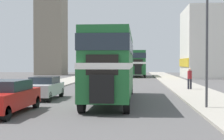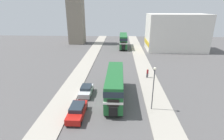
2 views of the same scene
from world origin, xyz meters
name	(u,v)px [view 1 (image 1 of 2)]	position (x,y,z in m)	size (l,w,h in m)	color
ground_plane	(97,105)	(0.00, 0.00, 0.00)	(120.00, 120.00, 0.00)	#565454
sidewalk_right	(223,106)	(6.75, 0.00, 0.06)	(3.50, 120.00, 0.12)	#A8A093
double_decker_bus	(112,62)	(0.67, 1.86, 2.41)	(2.40, 10.96, 4.02)	#1E602D
bus_distant	(138,62)	(2.32, 36.31, 2.57)	(2.41, 11.06, 4.33)	#1E602D
car_parked_near	(6,96)	(-3.81, -3.05, 0.79)	(1.79, 4.58, 1.53)	red
car_parked_mid	(44,88)	(-3.78, 2.68, 0.75)	(1.70, 3.93, 1.45)	silver
pedestrian_walking	(190,77)	(6.62, 9.88, 1.14)	(0.36, 0.36, 1.80)	#282833
street_lamp	(207,30)	(5.64, -1.07, 3.96)	(0.36, 0.36, 5.86)	#38383D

